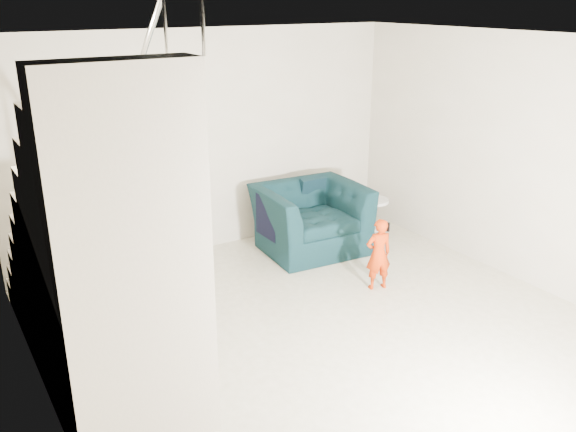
{
  "coord_description": "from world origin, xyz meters",
  "views": [
    {
      "loc": [
        -3.05,
        -3.91,
        3.04
      ],
      "look_at": [
        0.15,
        1.2,
        0.85
      ],
      "focal_mm": 38.0,
      "sensor_mm": 36.0,
      "label": 1
    }
  ],
  "objects_px": {
    "staircase": "(101,278)",
    "side_table": "(373,209)",
    "armchair": "(311,218)",
    "toddler": "(378,254)"
  },
  "relations": [
    {
      "from": "armchair",
      "to": "staircase",
      "type": "distance_m",
      "value": 3.36
    },
    {
      "from": "staircase",
      "to": "side_table",
      "type": "bearing_deg",
      "value": 21.26
    },
    {
      "from": "side_table",
      "to": "staircase",
      "type": "height_order",
      "value": "staircase"
    },
    {
      "from": "staircase",
      "to": "toddler",
      "type": "bearing_deg",
      "value": 2.82
    },
    {
      "from": "armchair",
      "to": "toddler",
      "type": "relative_size",
      "value": 1.57
    },
    {
      "from": "toddler",
      "to": "staircase",
      "type": "bearing_deg",
      "value": 17.05
    },
    {
      "from": "armchair",
      "to": "staircase",
      "type": "height_order",
      "value": "staircase"
    },
    {
      "from": "armchair",
      "to": "toddler",
      "type": "xyz_separation_m",
      "value": [
        0.01,
        -1.3,
        -0.01
      ]
    },
    {
      "from": "side_table",
      "to": "staircase",
      "type": "xyz_separation_m",
      "value": [
        -4.12,
        -1.6,
        0.66
      ]
    },
    {
      "from": "armchair",
      "to": "toddler",
      "type": "height_order",
      "value": "armchair"
    }
  ]
}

